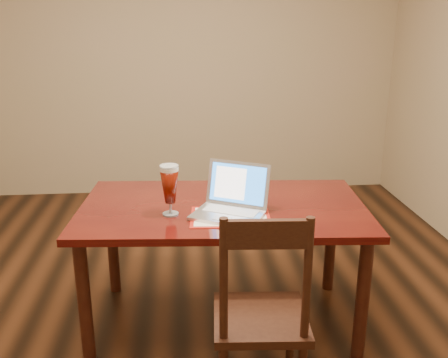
{
  "coord_description": "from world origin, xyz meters",
  "views": [
    {
      "loc": [
        0.03,
        -2.63,
        1.77
      ],
      "look_at": [
        0.27,
        0.06,
        0.9
      ],
      "focal_mm": 40.0,
      "sensor_mm": 36.0,
      "label": 1
    }
  ],
  "objects": [
    {
      "name": "ground",
      "position": [
        0.0,
        0.0,
        0.0
      ],
      "size": [
        5.0,
        5.0,
        0.0
      ],
      "primitive_type": "plane",
      "color": "black",
      "rests_on": "ground"
    },
    {
      "name": "dining_chair",
      "position": [
        0.38,
        -0.68,
        0.48
      ],
      "size": [
        0.46,
        0.44,
        1.02
      ],
      "rotation": [
        0.0,
        0.0,
        -0.07
      ],
      "color": "black",
      "rests_on": "ground"
    },
    {
      "name": "dining_table",
      "position": [
        0.25,
        0.01,
        0.68
      ],
      "size": [
        1.68,
        1.02,
        1.04
      ],
      "rotation": [
        0.0,
        0.0,
        -0.07
      ],
      "color": "#4B0F0A",
      "rests_on": "ground"
    },
    {
      "name": "room_shell",
      "position": [
        0.0,
        0.0,
        1.76
      ],
      "size": [
        4.51,
        5.01,
        2.71
      ],
      "color": "tan",
      "rests_on": "ground"
    }
  ]
}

